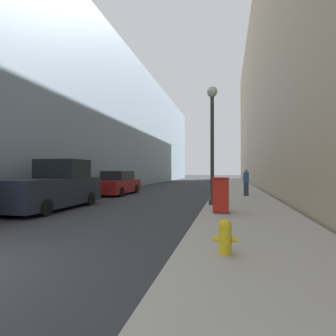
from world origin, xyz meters
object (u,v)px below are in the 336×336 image
at_px(pickup_truck, 52,188).
at_px(lamppost, 212,131).
at_px(parked_sedan_near, 118,184).
at_px(trash_bin, 221,195).
at_px(pedestrian_on_sidewalk, 246,182).
at_px(fire_hydrant, 225,236).

bearing_deg(pickup_truck, lamppost, 14.49).
xyz_separation_m(lamppost, parked_sedan_near, (-6.99, 5.40, -2.76)).
height_order(trash_bin, pedestrian_on_sidewalk, pedestrian_on_sidewalk).
height_order(pickup_truck, parked_sedan_near, pickup_truck).
bearing_deg(pedestrian_on_sidewalk, pickup_truck, -142.76).
bearing_deg(lamppost, fire_hydrant, -84.73).
distance_m(trash_bin, lamppost, 3.48).
bearing_deg(lamppost, pedestrian_on_sidewalk, 69.76).
relative_size(lamppost, pickup_truck, 1.04).
bearing_deg(parked_sedan_near, pedestrian_on_sidewalk, -3.38).
bearing_deg(pedestrian_on_sidewalk, trash_bin, -100.92).
bearing_deg(trash_bin, fire_hydrant, -87.60).
height_order(trash_bin, parked_sedan_near, parked_sedan_near).
bearing_deg(fire_hydrant, lamppost, 95.27).
bearing_deg(pedestrian_on_sidewalk, lamppost, -110.24).
bearing_deg(pickup_truck, trash_bin, -2.50).
distance_m(trash_bin, pickup_truck, 7.45).
distance_m(parked_sedan_near, pedestrian_on_sidewalk, 8.81).
relative_size(lamppost, pedestrian_on_sidewalk, 3.25).
distance_m(lamppost, pickup_truck, 7.68).
bearing_deg(trash_bin, parked_sedan_near, 134.65).
relative_size(fire_hydrant, lamppost, 0.12).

